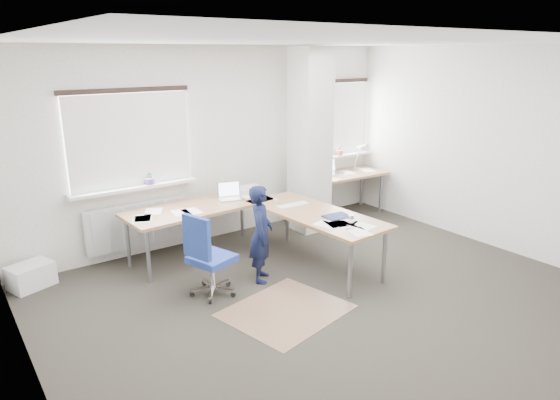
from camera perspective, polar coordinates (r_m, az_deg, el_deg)
ground at (r=5.86m, az=5.34°, el=-10.96°), size 6.00×6.00×0.00m
room_shell at (r=5.74m, az=4.21°, el=6.96°), size 6.04×5.04×2.82m
floor_mat at (r=5.55m, az=0.69°, el=-12.53°), size 1.43×1.28×0.01m
white_crate at (r=6.70m, az=-26.58°, el=-7.75°), size 0.56×0.48×0.29m
desk_main at (r=6.57m, az=-2.53°, el=-1.25°), size 2.57×2.62×0.96m
desk_side at (r=8.56m, az=7.53°, el=2.80°), size 1.44×0.78×1.22m
task_chair at (r=5.81m, az=-7.96°, el=-8.24°), size 0.57×0.55×1.01m
person at (r=6.02m, az=-2.18°, el=-3.87°), size 0.49×0.52×1.20m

